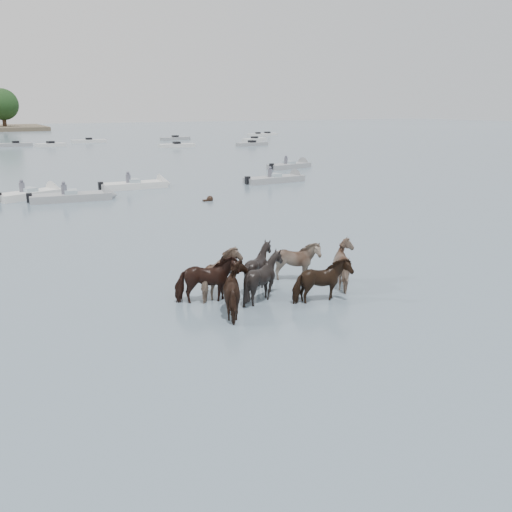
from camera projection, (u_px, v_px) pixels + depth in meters
name	position (u px, v px, depth m)	size (l,w,h in m)	color
ground	(344.00, 310.00, 16.05)	(400.00, 400.00, 0.00)	slate
pony_herd	(270.00, 276.00, 17.18)	(6.88, 3.63, 1.70)	black
swimming_pony	(209.00, 199.00, 34.71)	(0.72, 0.44, 0.44)	black
motorboat_a	(39.00, 194.00, 36.21)	(4.95, 3.33, 1.92)	silver
motorboat_b	(83.00, 196.00, 35.05)	(5.81, 2.22, 1.92)	gray
motorboat_c	(144.00, 185.00, 40.30)	(5.60, 1.73, 1.92)	silver
motorboat_d	(282.00, 179.00, 43.65)	(5.79, 1.89, 1.92)	gray
motorboat_e	(295.00, 165.00, 53.55)	(5.49, 2.61, 1.92)	gray
distant_flotilla	(39.00, 145.00, 82.14)	(102.43, 28.21, 0.93)	gray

